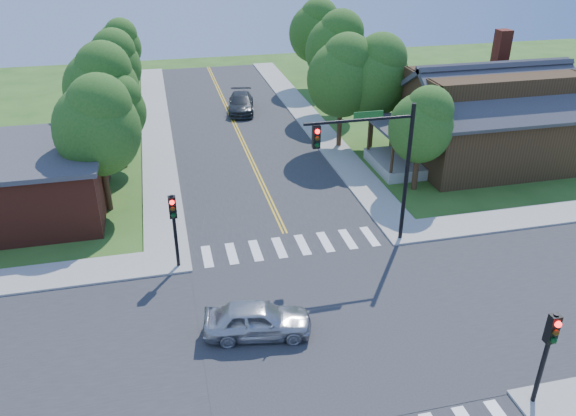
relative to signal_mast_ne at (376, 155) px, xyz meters
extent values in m
plane|color=#2F5B1C|center=(-3.91, -5.59, -4.85)|extent=(100.00, 100.00, 0.00)
cube|color=#2D2D30|center=(-3.91, -5.59, -4.83)|extent=(10.00, 90.00, 0.04)
cube|color=#2D2D30|center=(-3.91, -5.59, -4.83)|extent=(90.00, 10.00, 0.04)
cube|color=#2D2D30|center=(-3.91, -5.59, -4.85)|extent=(10.20, 10.20, 0.06)
cube|color=#9E9B93|center=(2.19, 19.41, -4.78)|extent=(2.20, 40.00, 0.14)
cube|color=#9E9B93|center=(-10.01, 19.41, -4.78)|extent=(2.20, 40.00, 0.14)
cube|color=white|center=(-8.11, 0.61, -4.80)|extent=(0.45, 2.00, 0.01)
cube|color=white|center=(-6.91, 0.61, -4.80)|extent=(0.45, 2.00, 0.01)
cube|color=white|center=(-5.71, 0.61, -4.80)|extent=(0.45, 2.00, 0.01)
cube|color=white|center=(-4.51, 0.61, -4.80)|extent=(0.45, 2.00, 0.01)
cube|color=white|center=(-3.31, 0.61, -4.80)|extent=(0.45, 2.00, 0.01)
cube|color=white|center=(-2.11, 0.61, -4.80)|extent=(0.45, 2.00, 0.01)
cube|color=white|center=(-0.91, 0.61, -4.80)|extent=(0.45, 2.00, 0.01)
cube|color=white|center=(0.29, 0.61, -4.80)|extent=(0.45, 2.00, 0.01)
cube|color=yellow|center=(-4.01, 20.66, -4.80)|extent=(0.10, 37.50, 0.01)
cube|color=yellow|center=(-3.81, 20.66, -4.80)|extent=(0.10, 37.50, 0.01)
cylinder|color=black|center=(1.69, 0.01, -1.25)|extent=(0.20, 0.20, 7.20)
cylinder|color=black|center=(-0.91, 0.01, 1.75)|extent=(5.20, 0.14, 0.14)
cube|color=#19591E|center=(-0.51, -0.04, 2.00)|extent=(1.40, 0.04, 0.30)
cube|color=black|center=(-2.91, 0.01, 1.12)|extent=(0.34, 0.28, 1.05)
sphere|color=#FF0C0C|center=(-2.91, -0.16, 1.44)|extent=(0.22, 0.22, 0.22)
sphere|color=#3F2605|center=(-2.91, -0.16, 1.12)|extent=(0.22, 0.22, 0.22)
sphere|color=#05330F|center=(-2.91, -0.16, 0.80)|extent=(0.22, 0.22, 0.22)
cylinder|color=black|center=(1.69, -11.19, -2.95)|extent=(0.16, 0.16, 3.80)
cube|color=black|center=(1.69, -11.19, -1.63)|extent=(0.34, 0.28, 1.05)
sphere|color=#FF0C0C|center=(1.69, -11.36, -1.31)|extent=(0.22, 0.22, 0.22)
sphere|color=#3F2605|center=(1.69, -11.36, -1.63)|extent=(0.22, 0.22, 0.22)
sphere|color=#05330F|center=(1.69, -11.36, -1.95)|extent=(0.22, 0.22, 0.22)
cylinder|color=black|center=(-9.51, 0.01, -2.95)|extent=(0.16, 0.16, 3.80)
cube|color=black|center=(-9.51, 0.01, -1.63)|extent=(0.34, 0.28, 1.05)
sphere|color=#FF0C0C|center=(-9.51, -0.16, -1.31)|extent=(0.22, 0.22, 0.22)
sphere|color=#3F2605|center=(-9.51, -0.16, -1.63)|extent=(0.22, 0.22, 0.22)
sphere|color=#05330F|center=(-9.51, -0.16, -1.95)|extent=(0.22, 0.22, 0.22)
cube|color=#342312|center=(11.29, 8.61, -2.85)|extent=(10.00, 8.00, 4.00)
cube|color=#9E9B93|center=(4.99, 8.61, -4.50)|extent=(2.60, 4.50, 0.70)
cylinder|color=#342312|center=(3.89, 6.61, -3.25)|extent=(0.18, 0.18, 2.50)
cylinder|color=#342312|center=(3.89, 10.61, -3.25)|extent=(0.18, 0.18, 2.50)
cube|color=#38383D|center=(4.99, 8.61, -1.90)|extent=(2.80, 4.80, 0.18)
cube|color=maroon|center=(13.79, 12.11, -1.30)|extent=(0.90, 0.90, 7.11)
cube|color=maroon|center=(-18.11, 7.61, -3.10)|extent=(10.00, 8.00, 3.50)
cylinder|color=#382314|center=(4.95, 5.46, -3.66)|extent=(0.34, 0.34, 2.38)
ellipsoid|color=#225719|center=(4.95, 5.46, -0.96)|extent=(3.76, 3.58, 4.14)
sphere|color=#225719|center=(5.25, 5.26, 0.17)|extent=(2.76, 2.76, 2.76)
cylinder|color=#382314|center=(4.89, 12.82, -3.35)|extent=(0.34, 0.34, 2.99)
ellipsoid|color=#225719|center=(4.89, 12.82, 0.04)|extent=(4.73, 4.49, 5.20)
sphere|color=#225719|center=(5.19, 12.62, 1.45)|extent=(3.47, 3.47, 3.47)
cylinder|color=#382314|center=(4.71, 20.91, -3.28)|extent=(0.34, 0.34, 3.14)
ellipsoid|color=#225719|center=(4.71, 20.91, 0.27)|extent=(4.95, 4.71, 5.45)
sphere|color=#225719|center=(5.01, 20.71, 1.76)|extent=(3.63, 3.63, 3.63)
cylinder|color=#382314|center=(5.27, 29.14, -3.31)|extent=(0.34, 0.34, 3.08)
ellipsoid|color=#225719|center=(5.27, 29.14, 0.17)|extent=(4.86, 4.62, 5.34)
sphere|color=#225719|center=(5.57, 28.94, 1.63)|extent=(3.56, 3.56, 3.56)
cylinder|color=#382314|center=(-12.93, 6.96, -3.40)|extent=(0.34, 0.34, 2.89)
ellipsoid|color=#225719|center=(-12.93, 6.96, -0.13)|extent=(4.57, 4.34, 5.03)
sphere|color=#225719|center=(-12.63, 6.76, 1.24)|extent=(3.35, 3.35, 3.35)
cylinder|color=#382314|center=(-13.05, 13.99, -3.35)|extent=(0.34, 0.34, 3.00)
ellipsoid|color=#225719|center=(-13.05, 13.99, 0.05)|extent=(4.74, 4.51, 5.22)
sphere|color=#225719|center=(-12.75, 13.79, 1.47)|extent=(3.48, 3.48, 3.48)
cylinder|color=#382314|center=(-12.80, 22.00, -3.46)|extent=(0.34, 0.34, 2.78)
ellipsoid|color=#225719|center=(-12.80, 22.00, -0.31)|extent=(4.39, 4.17, 4.83)
sphere|color=#225719|center=(-12.50, 21.80, 1.01)|extent=(3.22, 3.22, 3.22)
cylinder|color=#382314|center=(-12.60, 31.57, -3.59)|extent=(0.34, 0.34, 2.52)
ellipsoid|color=#225719|center=(-12.60, 31.57, -0.74)|extent=(3.98, 3.78, 4.37)
sphere|color=#225719|center=(-12.30, 31.37, 0.45)|extent=(2.92, 2.92, 2.92)
cylinder|color=#382314|center=(2.65, 13.22, -3.35)|extent=(0.34, 0.34, 3.00)
ellipsoid|color=#225719|center=(2.65, 13.22, 0.04)|extent=(4.73, 4.50, 5.21)
sphere|color=#225719|center=(2.95, 13.02, 1.46)|extent=(3.47, 3.47, 3.47)
cylinder|color=#382314|center=(-12.25, 12.98, -3.69)|extent=(0.34, 0.34, 2.32)
ellipsoid|color=#225719|center=(-12.25, 12.98, -1.06)|extent=(3.67, 3.48, 4.03)
sphere|color=#225719|center=(-11.95, 12.78, 0.04)|extent=(2.69, 2.69, 2.69)
imported|color=#B7B9BF|center=(-6.77, -5.56, -4.13)|extent=(3.11, 4.81, 1.45)
imported|color=#323538|center=(-2.87, 22.83, -4.12)|extent=(3.66, 5.71, 1.47)
camera|label=1|loc=(-9.61, -22.78, 9.89)|focal=35.00mm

